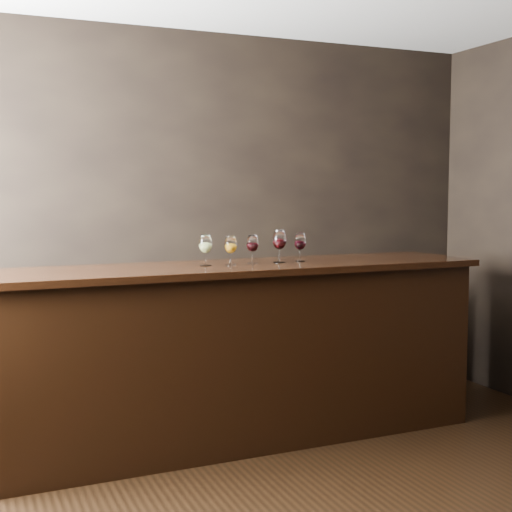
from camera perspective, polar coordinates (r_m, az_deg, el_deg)
name	(u,v)px	position (r m, az deg, el deg)	size (l,w,h in m)	color
room_shell	(257,147)	(3.27, 0.05, 8.71)	(5.02, 4.52, 2.81)	black
bar_counter	(238,356)	(4.64, -1.45, -8.00)	(3.16, 0.68, 1.10)	black
bar_top	(238,268)	(4.55, -1.47, -0.95)	(3.26, 0.76, 0.04)	black
back_bar_shelf	(225,344)	(5.36, -2.49, -7.01)	(2.66, 0.40, 0.96)	black
glass_white	(206,244)	(4.46, -4.06, 0.93)	(0.08, 0.08, 0.20)	white
glass_amber	(231,245)	(4.49, -2.03, 0.86)	(0.08, 0.08, 0.19)	white
glass_red_a	(253,244)	(4.60, -0.28, 0.97)	(0.08, 0.08, 0.19)	white
glass_red_b	(279,241)	(4.65, 1.89, 1.25)	(0.09, 0.09, 0.22)	white
glass_red_c	(300,242)	(4.75, 3.55, 1.11)	(0.08, 0.08, 0.19)	white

